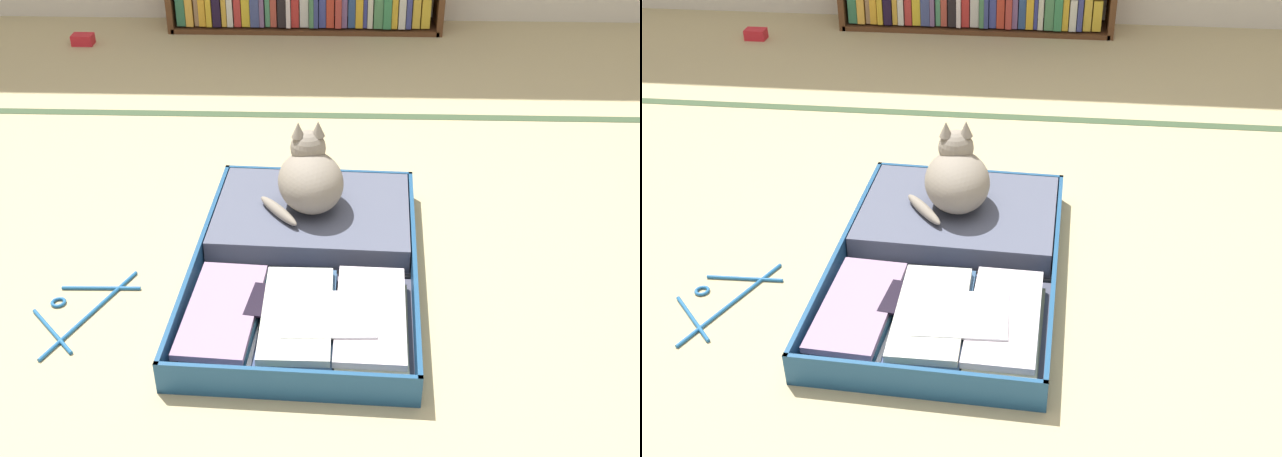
{
  "view_description": "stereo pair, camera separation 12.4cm",
  "coord_description": "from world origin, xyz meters",
  "views": [
    {
      "loc": [
        0.06,
        -1.54,
        1.28
      ],
      "look_at": [
        -0.0,
        0.21,
        0.13
      ],
      "focal_mm": 42.79,
      "sensor_mm": 36.0,
      "label": 1
    },
    {
      "loc": [
        0.18,
        -1.53,
        1.28
      ],
      "look_at": [
        -0.0,
        0.21,
        0.13
      ],
      "focal_mm": 42.79,
      "sensor_mm": 36.0,
      "label": 2
    }
  ],
  "objects": [
    {
      "name": "tatami_border",
      "position": [
        0.0,
        1.22,
        0.0
      ],
      "size": [
        4.8,
        0.05,
        0.0
      ],
      "color": "#394E32",
      "rests_on": "ground_plane"
    },
    {
      "name": "black_cat",
      "position": [
        -0.04,
        0.41,
        0.18
      ],
      "size": [
        0.28,
        0.28,
        0.25
      ],
      "color": "gray",
      "rests_on": "open_suitcase"
    },
    {
      "name": "open_suitcase",
      "position": [
        -0.04,
        0.2,
        0.04
      ],
      "size": [
        0.64,
        0.96,
        0.09
      ],
      "color": "navy",
      "rests_on": "ground_plane"
    },
    {
      "name": "small_red_pouch",
      "position": [
        -1.2,
        1.99,
        0.02
      ],
      "size": [
        0.1,
        0.07,
        0.05
      ],
      "color": "red",
      "rests_on": "ground_plane"
    },
    {
      "name": "clothes_hanger",
      "position": [
        -0.62,
        -0.01,
        0.01
      ],
      "size": [
        0.26,
        0.36,
        0.01
      ],
      "color": "#205F99",
      "rests_on": "ground_plane"
    },
    {
      "name": "ground_plane",
      "position": [
        0.0,
        0.0,
        0.0
      ],
      "size": [
        10.0,
        10.0,
        0.0
      ],
      "primitive_type": "plane",
      "color": "tan"
    }
  ]
}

